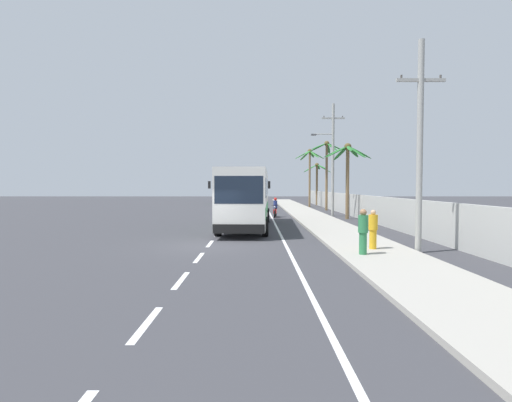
{
  "coord_description": "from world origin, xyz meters",
  "views": [
    {
      "loc": [
        2.12,
        -17.05,
        2.66
      ],
      "look_at": [
        2.16,
        7.39,
        1.7
      ],
      "focal_mm": 27.08,
      "sensor_mm": 36.0,
      "label": 1
    }
  ],
  "objects_px": {
    "motorcycle_beside_bus": "(275,209)",
    "utility_pole_nearest": "(419,143)",
    "palm_second": "(309,163)",
    "palm_nearest": "(316,174)",
    "pedestrian_near_kerb": "(372,229)",
    "coach_bus_foreground": "(246,196)",
    "pedestrian_midwalk": "(362,231)",
    "coach_bus_far_lane": "(229,191)",
    "palm_third": "(326,160)",
    "palm_fourth": "(347,162)",
    "utility_pole_mid": "(332,157)"
  },
  "relations": [
    {
      "from": "coach_bus_far_lane",
      "to": "pedestrian_near_kerb",
      "type": "bearing_deg",
      "value": -78.34
    },
    {
      "from": "palm_second",
      "to": "coach_bus_foreground",
      "type": "bearing_deg",
      "value": -106.99
    },
    {
      "from": "coach_bus_foreground",
      "to": "pedestrian_midwalk",
      "type": "bearing_deg",
      "value": -66.37
    },
    {
      "from": "coach_bus_foreground",
      "to": "coach_bus_far_lane",
      "type": "xyz_separation_m",
      "value": [
        -3.32,
        32.53,
        -0.14
      ]
    },
    {
      "from": "utility_pole_nearest",
      "to": "palm_second",
      "type": "xyz_separation_m",
      "value": [
        0.28,
        33.17,
        1.15
      ]
    },
    {
      "from": "coach_bus_far_lane",
      "to": "motorcycle_beside_bus",
      "type": "xyz_separation_m",
      "value": [
        5.54,
        -24.35,
        -1.2
      ]
    },
    {
      "from": "utility_pole_nearest",
      "to": "palm_nearest",
      "type": "relative_size",
      "value": 1.45
    },
    {
      "from": "pedestrian_midwalk",
      "to": "palm_third",
      "type": "height_order",
      "value": "palm_third"
    },
    {
      "from": "utility_pole_mid",
      "to": "coach_bus_foreground",
      "type": "bearing_deg",
      "value": -127.83
    },
    {
      "from": "coach_bus_foreground",
      "to": "palm_third",
      "type": "height_order",
      "value": "palm_third"
    },
    {
      "from": "palm_third",
      "to": "pedestrian_near_kerb",
      "type": "bearing_deg",
      "value": -96.38
    },
    {
      "from": "palm_third",
      "to": "palm_fourth",
      "type": "relative_size",
      "value": 1.24
    },
    {
      "from": "palm_fourth",
      "to": "pedestrian_near_kerb",
      "type": "bearing_deg",
      "value": -99.58
    },
    {
      "from": "utility_pole_mid",
      "to": "palm_second",
      "type": "xyz_separation_m",
      "value": [
        0.06,
        14.59,
        0.3
      ]
    },
    {
      "from": "palm_nearest",
      "to": "pedestrian_near_kerb",
      "type": "bearing_deg",
      "value": -95.55
    },
    {
      "from": "pedestrian_midwalk",
      "to": "palm_nearest",
      "type": "height_order",
      "value": "palm_nearest"
    },
    {
      "from": "motorcycle_beside_bus",
      "to": "utility_pole_nearest",
      "type": "distance_m",
      "value": 18.43
    },
    {
      "from": "palm_fourth",
      "to": "coach_bus_foreground",
      "type": "bearing_deg",
      "value": -141.12
    },
    {
      "from": "coach_bus_foreground",
      "to": "pedestrian_near_kerb",
      "type": "height_order",
      "value": "coach_bus_foreground"
    },
    {
      "from": "palm_second",
      "to": "palm_fourth",
      "type": "distance_m",
      "value": 17.61
    },
    {
      "from": "coach_bus_foreground",
      "to": "palm_third",
      "type": "bearing_deg",
      "value": 64.62
    },
    {
      "from": "utility_pole_nearest",
      "to": "palm_second",
      "type": "bearing_deg",
      "value": 89.52
    },
    {
      "from": "motorcycle_beside_bus",
      "to": "utility_pole_nearest",
      "type": "relative_size",
      "value": 0.23
    },
    {
      "from": "coach_bus_foreground",
      "to": "pedestrian_midwalk",
      "type": "relative_size",
      "value": 7.18
    },
    {
      "from": "pedestrian_near_kerb",
      "to": "palm_nearest",
      "type": "height_order",
      "value": "palm_nearest"
    },
    {
      "from": "pedestrian_near_kerb",
      "to": "palm_third",
      "type": "relative_size",
      "value": 0.21
    },
    {
      "from": "motorcycle_beside_bus",
      "to": "pedestrian_near_kerb",
      "type": "distance_m",
      "value": 17.56
    },
    {
      "from": "pedestrian_near_kerb",
      "to": "utility_pole_mid",
      "type": "xyz_separation_m",
      "value": [
        1.98,
        18.45,
        4.24
      ]
    },
    {
      "from": "utility_pole_nearest",
      "to": "palm_third",
      "type": "distance_m",
      "value": 26.63
    },
    {
      "from": "palm_nearest",
      "to": "coach_bus_far_lane",
      "type": "bearing_deg",
      "value": 160.71
    },
    {
      "from": "coach_bus_foreground",
      "to": "utility_pole_mid",
      "type": "bearing_deg",
      "value": 52.17
    },
    {
      "from": "utility_pole_nearest",
      "to": "palm_third",
      "type": "bearing_deg",
      "value": 87.42
    },
    {
      "from": "utility_pole_mid",
      "to": "palm_fourth",
      "type": "xyz_separation_m",
      "value": [
        0.63,
        -2.99,
        -0.62
      ]
    },
    {
      "from": "utility_pole_mid",
      "to": "motorcycle_beside_bus",
      "type": "bearing_deg",
      "value": -166.96
    },
    {
      "from": "motorcycle_beside_bus",
      "to": "utility_pole_nearest",
      "type": "bearing_deg",
      "value": -74.55
    },
    {
      "from": "palm_fourth",
      "to": "coach_bus_far_lane",
      "type": "bearing_deg",
      "value": 113.16
    },
    {
      "from": "utility_pole_mid",
      "to": "palm_third",
      "type": "bearing_deg",
      "value": 83.04
    },
    {
      "from": "pedestrian_midwalk",
      "to": "utility_pole_nearest",
      "type": "height_order",
      "value": "utility_pole_nearest"
    },
    {
      "from": "motorcycle_beside_bus",
      "to": "palm_third",
      "type": "relative_size",
      "value": 0.26
    },
    {
      "from": "palm_second",
      "to": "utility_pole_mid",
      "type": "bearing_deg",
      "value": -90.22
    },
    {
      "from": "pedestrian_near_kerb",
      "to": "palm_fourth",
      "type": "bearing_deg",
      "value": 56.94
    },
    {
      "from": "coach_bus_foreground",
      "to": "pedestrian_near_kerb",
      "type": "bearing_deg",
      "value": -59.94
    },
    {
      "from": "coach_bus_foreground",
      "to": "pedestrian_midwalk",
      "type": "xyz_separation_m",
      "value": [
        4.53,
        -10.35,
        -0.99
      ]
    },
    {
      "from": "pedestrian_midwalk",
      "to": "utility_pole_nearest",
      "type": "xyz_separation_m",
      "value": [
        2.51,
        1.12,
        3.31
      ]
    },
    {
      "from": "utility_pole_nearest",
      "to": "utility_pole_mid",
      "type": "bearing_deg",
      "value": 89.32
    },
    {
      "from": "utility_pole_nearest",
      "to": "palm_fourth",
      "type": "relative_size",
      "value": 1.38
    },
    {
      "from": "utility_pole_mid",
      "to": "palm_nearest",
      "type": "distance_m",
      "value": 19.0
    },
    {
      "from": "utility_pole_mid",
      "to": "palm_nearest",
      "type": "height_order",
      "value": "utility_pole_mid"
    },
    {
      "from": "palm_nearest",
      "to": "utility_pole_mid",
      "type": "bearing_deg",
      "value": -94.99
    },
    {
      "from": "pedestrian_midwalk",
      "to": "utility_pole_nearest",
      "type": "relative_size",
      "value": 0.2
    }
  ]
}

